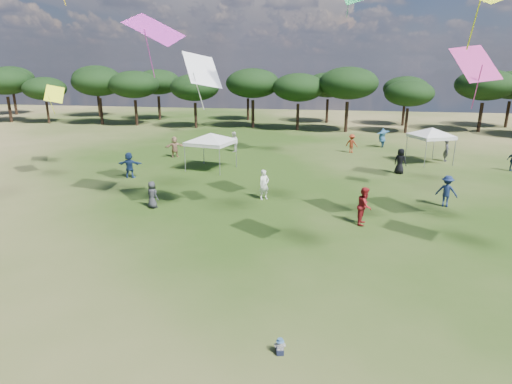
% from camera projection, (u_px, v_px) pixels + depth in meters
% --- Properties ---
extents(tree_line, '(108.78, 17.63, 7.77)m').
position_uv_depth(tree_line, '(340.00, 84.00, 53.04)').
color(tree_line, black).
rests_on(tree_line, ground).
extents(tent_left, '(6.09, 6.09, 3.10)m').
position_uv_depth(tent_left, '(211.00, 135.00, 32.21)').
color(tent_left, gray).
rests_on(tent_left, ground).
extents(tent_right, '(5.15, 5.15, 3.21)m').
position_uv_depth(tent_right, '(432.00, 129.00, 34.23)').
color(tent_right, gray).
rests_on(tent_right, ground).
extents(toddler, '(0.35, 0.38, 0.48)m').
position_uv_depth(toddler, '(280.00, 347.00, 11.84)').
color(toddler, black).
rests_on(toddler, ground).
extents(festival_crowd, '(28.91, 23.58, 1.92)m').
position_uv_depth(festival_crowd, '(323.00, 158.00, 32.66)').
color(festival_crowd, '#9D7055').
rests_on(festival_crowd, ground).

